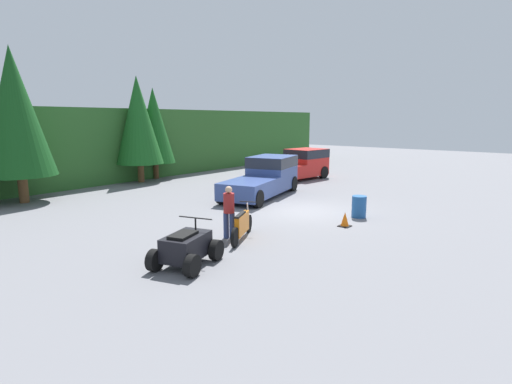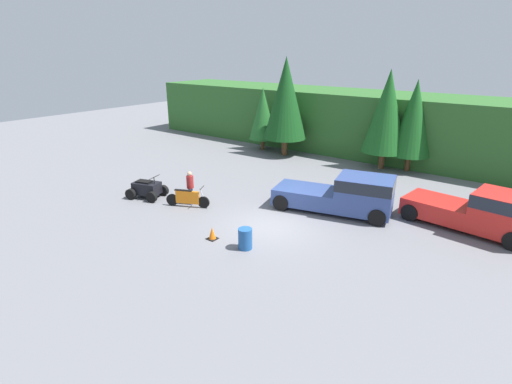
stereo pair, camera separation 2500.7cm
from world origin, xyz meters
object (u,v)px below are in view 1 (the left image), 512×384
at_px(traffic_cone, 345,220).
at_px(rider_person, 229,210).
at_px(quad_atv, 186,248).
at_px(dirt_bike, 242,225).
at_px(pickup_truck_red, 298,164).
at_px(pickup_truck_second, 266,175).
at_px(steel_barrel, 359,207).

bearing_deg(traffic_cone, rider_person, 147.91).
distance_m(quad_atv, rider_person, 2.77).
distance_m(dirt_bike, quad_atv, 2.83).
xyz_separation_m(pickup_truck_red, traffic_cone, (-8.97, -7.79, -0.77)).
distance_m(dirt_bike, rider_person, 0.67).
bearing_deg(quad_atv, rider_person, -0.03).
relative_size(quad_atv, traffic_cone, 4.06).
bearing_deg(pickup_truck_second, steel_barrel, -118.61).
bearing_deg(quad_atv, pickup_truck_second, 8.37).
distance_m(rider_person, traffic_cone, 4.52).
height_order(pickup_truck_second, rider_person, pickup_truck_second).
xyz_separation_m(pickup_truck_red, pickup_truck_second, (-5.74, -1.63, 0.00)).
height_order(pickup_truck_red, dirt_bike, pickup_truck_red).
height_order(pickup_truck_second, quad_atv, pickup_truck_second).
height_order(quad_atv, rider_person, rider_person).
distance_m(pickup_truck_red, steel_barrel, 10.56).
height_order(pickup_truck_second, steel_barrel, pickup_truck_second).
distance_m(dirt_bike, steel_barrel, 5.54).
relative_size(pickup_truck_second, quad_atv, 2.73).
height_order(dirt_bike, traffic_cone, dirt_bike).
distance_m(rider_person, steel_barrel, 5.89).
relative_size(dirt_bike, rider_person, 1.22).
xyz_separation_m(pickup_truck_red, steel_barrel, (-7.31, -7.59, -0.59)).
xyz_separation_m(pickup_truck_red, rider_person, (-12.75, -5.42, -0.07)).
height_order(quad_atv, traffic_cone, quad_atv).
bearing_deg(pickup_truck_second, dirt_bike, -162.28).
relative_size(pickup_truck_second, dirt_bike, 2.82).
bearing_deg(traffic_cone, quad_atv, 166.19).
bearing_deg(pickup_truck_red, traffic_cone, -132.36).
xyz_separation_m(rider_person, traffic_cone, (3.78, -2.37, -0.71)).
bearing_deg(dirt_bike, rider_person, 90.35).
bearing_deg(traffic_cone, steel_barrel, 6.89).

